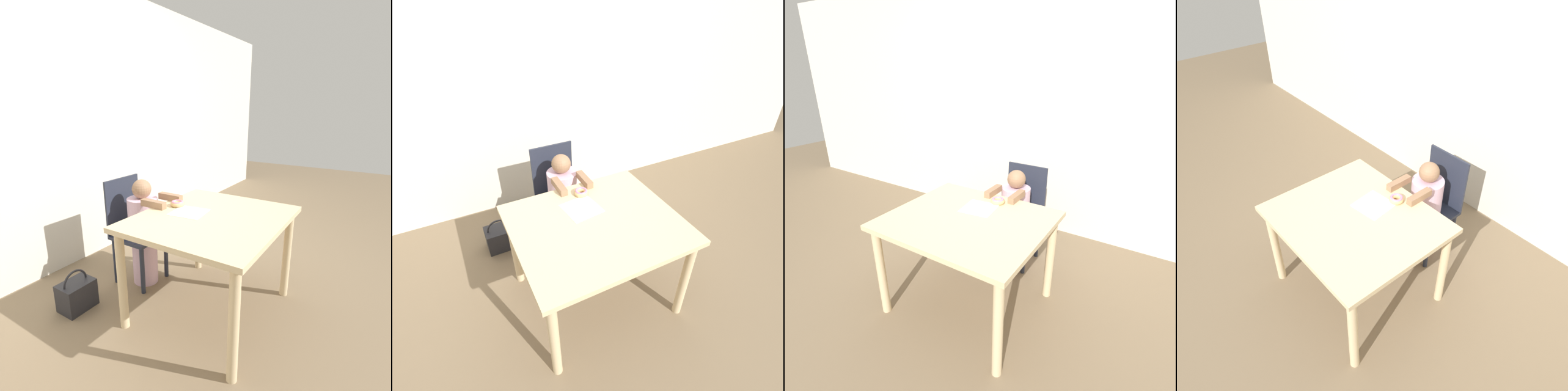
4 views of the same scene
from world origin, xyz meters
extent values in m
plane|color=#7A664C|center=(0.00, 0.00, 0.00)|extent=(12.00, 12.00, 0.00)
cube|color=silver|center=(0.00, 1.47, 1.25)|extent=(8.00, 0.05, 2.50)
cube|color=beige|center=(0.00, 0.00, 0.71)|extent=(1.06, 0.92, 0.03)
cylinder|color=beige|center=(-0.47, -0.40, 0.35)|extent=(0.06, 0.06, 0.69)
cylinder|color=beige|center=(0.47, -0.40, 0.35)|extent=(0.06, 0.06, 0.69)
cylinder|color=beige|center=(-0.47, 0.40, 0.35)|extent=(0.06, 0.06, 0.69)
cylinder|color=beige|center=(0.47, 0.40, 0.35)|extent=(0.06, 0.06, 0.69)
cube|color=#232838|center=(0.04, 0.70, 0.41)|extent=(0.37, 0.36, 0.03)
cube|color=#232838|center=(0.04, 0.87, 0.65)|extent=(0.37, 0.02, 0.45)
cylinder|color=#232838|center=(-0.11, 0.55, 0.20)|extent=(0.04, 0.04, 0.40)
cylinder|color=#232838|center=(0.19, 0.55, 0.20)|extent=(0.04, 0.04, 0.40)
cylinder|color=#232838|center=(-0.11, 0.85, 0.20)|extent=(0.04, 0.04, 0.40)
cylinder|color=#232838|center=(0.19, 0.85, 0.20)|extent=(0.04, 0.04, 0.40)
cylinder|color=silver|center=(0.04, 0.65, 0.21)|extent=(0.21, 0.21, 0.42)
cylinder|color=silver|center=(0.04, 0.65, 0.58)|extent=(0.24, 0.24, 0.31)
sphere|color=#997051|center=(0.04, 0.65, 0.81)|extent=(0.15, 0.15, 0.15)
cube|color=#997051|center=(-0.07, 0.45, 0.75)|extent=(0.05, 0.20, 0.05)
cube|color=#997051|center=(0.14, 0.45, 0.75)|extent=(0.05, 0.20, 0.05)
torus|color=#DBB270|center=(0.05, 0.32, 0.74)|extent=(0.11, 0.11, 0.03)
torus|color=pink|center=(0.05, 0.32, 0.76)|extent=(0.09, 0.09, 0.02)
cube|color=white|center=(-0.02, 0.17, 0.73)|extent=(0.25, 0.25, 0.00)
cube|color=#232328|center=(-0.51, 0.83, 0.10)|extent=(0.24, 0.18, 0.21)
torus|color=#232328|center=(-0.51, 0.83, 0.21)|extent=(0.20, 0.02, 0.20)
camera|label=1|loc=(-1.68, -0.93, 1.44)|focal=28.00mm
camera|label=2|loc=(-0.71, -1.29, 2.00)|focal=28.00mm
camera|label=3|loc=(1.06, -1.50, 1.68)|focal=28.00mm
camera|label=4|loc=(1.50, -1.11, 2.41)|focal=35.00mm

